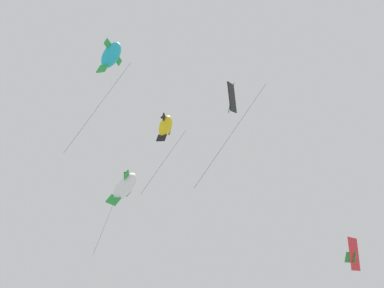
# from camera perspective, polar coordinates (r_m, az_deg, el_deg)

# --- Properties ---
(kite_fish_low_drifter) EXTENTS (1.89, 1.61, 6.26)m
(kite_fish_low_drifter) POSITION_cam_1_polar(r_m,az_deg,el_deg) (30.03, -2.43, 1.61)
(kite_fish_low_drifter) COLOR yellow
(kite_fish_highest) EXTENTS (2.27, 1.71, 9.52)m
(kite_fish_highest) POSITION_cam_1_polar(r_m,az_deg,el_deg) (31.63, -7.37, 8.04)
(kite_fish_highest) COLOR #1EB2C6
(kite_delta_near_left) EXTENTS (2.45, 1.87, 9.04)m
(kite_delta_near_left) POSITION_cam_1_polar(r_m,az_deg,el_deg) (29.43, 14.49, -9.80)
(kite_delta_near_left) COLOR red
(kite_diamond_upper_right) EXTENTS (3.02, 2.52, 8.04)m
(kite_diamond_upper_right) POSITION_cam_1_polar(r_m,az_deg,el_deg) (27.90, 3.66, 4.22)
(kite_diamond_upper_right) COLOR black
(kite_fish_near_right) EXTENTS (2.08, 1.89, 6.24)m
(kite_fish_near_right) POSITION_cam_1_polar(r_m,az_deg,el_deg) (35.57, -6.13, -3.84)
(kite_fish_near_right) COLOR white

